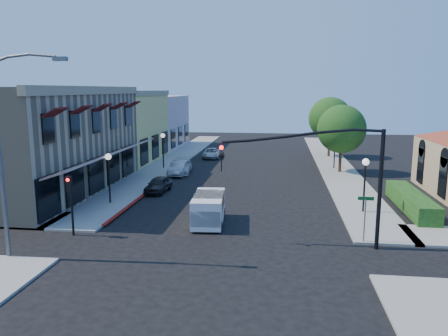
# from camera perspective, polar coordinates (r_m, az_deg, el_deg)

# --- Properties ---
(ground) EXTENTS (120.00, 120.00, 0.00)m
(ground) POSITION_cam_1_polar(r_m,az_deg,el_deg) (21.79, -1.33, -10.92)
(ground) COLOR black
(ground) RESTS_ON ground
(sidewalk_left) EXTENTS (3.50, 50.00, 0.12)m
(sidewalk_left) POSITION_cam_1_polar(r_m,az_deg,el_deg) (49.18, -6.65, 1.02)
(sidewalk_left) COLOR gray
(sidewalk_left) RESTS_ON ground
(sidewalk_right) EXTENTS (3.50, 50.00, 0.12)m
(sidewalk_right) POSITION_cam_1_polar(r_m,az_deg,el_deg) (48.06, 14.04, 0.57)
(sidewalk_right) COLOR gray
(sidewalk_right) RESTS_ON ground
(curb_red_strip) EXTENTS (0.25, 10.00, 0.06)m
(curb_red_strip) POSITION_cam_1_polar(r_m,az_deg,el_deg) (30.84, -11.85, -4.77)
(curb_red_strip) COLOR maroon
(curb_red_strip) RESTS_ON ground
(corner_brick_building) EXTENTS (11.77, 18.20, 8.10)m
(corner_brick_building) POSITION_cam_1_polar(r_m,az_deg,el_deg) (36.41, -23.34, 3.31)
(corner_brick_building) COLOR tan
(corner_brick_building) RESTS_ON ground
(yellow_stucco_building) EXTENTS (10.00, 12.00, 7.60)m
(yellow_stucco_building) POSITION_cam_1_polar(r_m,az_deg,el_deg) (49.87, -14.60, 5.22)
(yellow_stucco_building) COLOR #DBC262
(yellow_stucco_building) RESTS_ON ground
(pink_stucco_building) EXTENTS (10.00, 12.00, 7.00)m
(pink_stucco_building) POSITION_cam_1_polar(r_m,az_deg,el_deg) (61.15, -10.39, 5.96)
(pink_stucco_building) COLOR #CEA69C
(pink_stucco_building) RESTS_ON ground
(hedge) EXTENTS (1.40, 8.00, 1.10)m
(hedge) POSITION_cam_1_polar(r_m,az_deg,el_deg) (31.33, 23.14, -5.15)
(hedge) COLOR #1A4112
(hedge) RESTS_ON ground
(street_tree_a) EXTENTS (4.56, 4.56, 6.48)m
(street_tree_a) POSITION_cam_1_polar(r_m,az_deg,el_deg) (42.63, 15.10, 4.93)
(street_tree_a) COLOR #382316
(street_tree_a) RESTS_ON ground
(street_tree_b) EXTENTS (4.94, 4.94, 7.02)m
(street_tree_b) POSITION_cam_1_polar(r_m,az_deg,el_deg) (52.50, 13.69, 6.31)
(street_tree_b) COLOR #382316
(street_tree_b) RESTS_ON ground
(signal_mast_arm) EXTENTS (8.01, 0.39, 6.00)m
(signal_mast_arm) POSITION_cam_1_polar(r_m,az_deg,el_deg) (22.08, 14.43, 0.06)
(signal_mast_arm) COLOR black
(signal_mast_arm) RESTS_ON ground
(secondary_signal) EXTENTS (0.28, 0.42, 3.32)m
(secondary_signal) POSITION_cam_1_polar(r_m,az_deg,el_deg) (24.82, -19.45, -3.27)
(secondary_signal) COLOR black
(secondary_signal) RESTS_ON ground
(cobra_streetlight) EXTENTS (3.60, 0.25, 9.31)m
(cobra_streetlight) POSITION_cam_1_polar(r_m,az_deg,el_deg) (22.00, -26.55, 2.38)
(cobra_streetlight) COLOR #595B5E
(cobra_streetlight) RESTS_ON ground
(street_name_sign) EXTENTS (0.80, 0.06, 2.50)m
(street_name_sign) POSITION_cam_1_polar(r_m,az_deg,el_deg) (23.53, 17.96, -5.47)
(street_name_sign) COLOR #595B5E
(street_name_sign) RESTS_ON ground
(lamppost_left_near) EXTENTS (0.44, 0.44, 3.57)m
(lamppost_left_near) POSITION_cam_1_polar(r_m,az_deg,el_deg) (30.82, -14.85, 0.31)
(lamppost_left_near) COLOR black
(lamppost_left_near) RESTS_ON ground
(lamppost_left_far) EXTENTS (0.44, 0.44, 3.57)m
(lamppost_left_far) POSITION_cam_1_polar(r_m,az_deg,el_deg) (43.96, -7.98, 3.42)
(lamppost_left_far) COLOR black
(lamppost_left_far) RESTS_ON ground
(lamppost_right_near) EXTENTS (0.44, 0.44, 3.57)m
(lamppost_right_near) POSITION_cam_1_polar(r_m,az_deg,el_deg) (29.05, 17.97, -0.44)
(lamppost_right_near) COLOR black
(lamppost_right_near) RESTS_ON ground
(lamppost_right_far) EXTENTS (0.44, 0.44, 3.57)m
(lamppost_right_far) POSITION_cam_1_polar(r_m,az_deg,el_deg) (44.71, 14.30, 3.32)
(lamppost_right_far) COLOR black
(lamppost_right_far) RESTS_ON ground
(white_van) EXTENTS (1.99, 4.07, 1.76)m
(white_van) POSITION_cam_1_polar(r_m,az_deg,el_deg) (25.82, -2.03, -5.16)
(white_van) COLOR silver
(white_van) RESTS_ON ground
(parked_car_a) EXTENTS (1.63, 3.59, 1.20)m
(parked_car_a) POSITION_cam_1_polar(r_m,az_deg,el_deg) (34.19, -8.59, -2.16)
(parked_car_a) COLOR black
(parked_car_a) RESTS_ON ground
(parked_car_b) EXTENTS (1.37, 3.93, 1.30)m
(parked_car_b) POSITION_cam_1_polar(r_m,az_deg,el_deg) (40.82, -5.90, -0.01)
(parked_car_b) COLOR #9FA1A4
(parked_car_b) RESTS_ON ground
(parked_car_c) EXTENTS (2.26, 4.53, 1.27)m
(parked_car_c) POSITION_cam_1_polar(r_m,az_deg,el_deg) (41.78, -5.59, 0.21)
(parked_car_c) COLOR beige
(parked_car_c) RESTS_ON ground
(parked_car_d) EXTENTS (2.24, 4.23, 1.13)m
(parked_car_d) POSITION_cam_1_polar(r_m,az_deg,el_deg) (50.79, -1.64, 1.95)
(parked_car_d) COLOR #A8ACAD
(parked_car_d) RESTS_ON ground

